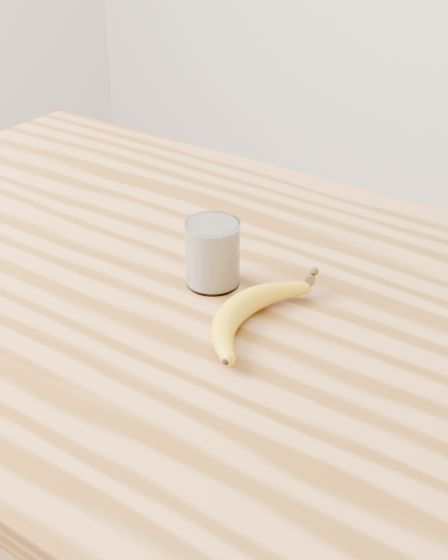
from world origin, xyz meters
The scene contains 3 objects.
table centered at (0.00, 0.00, 0.77)m, with size 1.20×0.80×0.90m.
smoothie_glass centered at (0.06, 0.02, 0.94)m, with size 0.07×0.07×0.09m.
banana centered at (0.14, -0.03, 0.92)m, with size 0.09×0.26×0.03m, color gold, non-canonical shape.
Camera 1 is at (0.57, -0.67, 1.41)m, focal length 50.00 mm.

